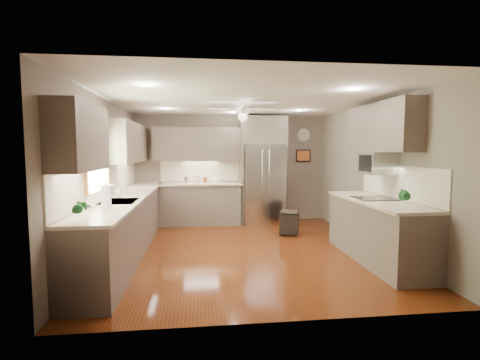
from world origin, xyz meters
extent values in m
plane|color=#431D09|center=(0.00, 0.00, 0.00)|extent=(5.00, 5.00, 0.00)
plane|color=white|center=(0.00, 0.00, 2.50)|extent=(5.00, 5.00, 0.00)
plane|color=#6B5F51|center=(0.00, 2.50, 1.25)|extent=(4.50, 0.00, 4.50)
plane|color=#6B5F51|center=(0.00, -2.50, 1.25)|extent=(4.50, 0.00, 4.50)
plane|color=#6B5F51|center=(-2.25, 0.00, 1.25)|extent=(0.00, 5.00, 5.00)
plane|color=#6B5F51|center=(2.25, 0.00, 1.25)|extent=(0.00, 5.00, 5.00)
cylinder|color=silver|center=(-1.06, 2.24, 1.01)|extent=(0.11, 0.11, 0.15)
cylinder|color=tan|center=(-0.79, 2.20, 1.03)|extent=(0.13, 0.13, 0.17)
cylinder|color=maroon|center=(-0.63, 2.22, 1.00)|extent=(0.10, 0.10, 0.13)
imported|color=white|center=(-2.06, 0.08, 1.02)|extent=(0.08, 0.09, 0.17)
imported|color=#1B5F25|center=(-1.96, -2.04, 1.10)|extent=(0.17, 0.12, 0.32)
imported|color=#1B5F25|center=(1.91, -1.51, 1.10)|extent=(0.21, 0.19, 0.32)
imported|color=tan|center=(-0.36, 2.22, 0.97)|extent=(0.24, 0.24, 0.05)
cube|color=brown|center=(-1.95, 0.15, 0.45)|extent=(0.60, 4.70, 0.90)
cube|color=beige|center=(-1.94, 0.15, 0.92)|extent=(0.65, 4.70, 0.04)
cube|color=beige|center=(-2.24, 0.15, 1.20)|extent=(0.02, 4.70, 0.50)
cube|color=brown|center=(-0.72, 2.20, 0.45)|extent=(1.85, 0.60, 0.90)
cube|color=beige|center=(-0.72, 2.19, 0.92)|extent=(1.85, 0.65, 0.04)
cube|color=beige|center=(-0.72, 2.49, 1.20)|extent=(1.85, 0.02, 0.50)
cube|color=brown|center=(-2.08, -1.60, 1.83)|extent=(0.33, 1.20, 0.75)
cube|color=brown|center=(-2.08, 1.30, 1.83)|extent=(0.33, 2.40, 0.75)
cube|color=brown|center=(-0.72, 2.33, 1.83)|extent=(2.15, 0.33, 0.75)
cube|color=brown|center=(2.08, -0.55, 2.03)|extent=(0.33, 1.70, 0.75)
cube|color=#BFF2B2|center=(-2.23, -0.50, 1.55)|extent=(0.01, 1.00, 0.80)
cube|color=olive|center=(-2.21, -0.50, 1.98)|extent=(0.05, 1.12, 0.06)
cube|color=olive|center=(-2.21, -0.50, 1.12)|extent=(0.05, 1.12, 0.06)
cube|color=olive|center=(-2.21, -1.03, 1.55)|extent=(0.05, 0.06, 0.80)
cube|color=olive|center=(-2.21, 0.03, 1.55)|extent=(0.05, 0.06, 0.80)
cube|color=silver|center=(-1.93, -0.50, 0.93)|extent=(0.50, 0.70, 0.03)
cube|color=#262626|center=(-1.93, -0.50, 0.89)|extent=(0.44, 0.62, 0.05)
cylinder|color=silver|center=(-2.13, -0.50, 1.05)|extent=(0.02, 0.02, 0.24)
cylinder|color=silver|center=(-2.07, -0.50, 1.17)|extent=(0.16, 0.02, 0.02)
cube|color=silver|center=(0.70, 2.14, 0.91)|extent=(0.92, 0.72, 1.82)
cube|color=black|center=(0.70, 1.80, 0.66)|extent=(0.88, 0.02, 0.02)
cube|color=black|center=(0.70, 1.79, 1.25)|extent=(0.01, 0.02, 1.00)
cylinder|color=silver|center=(0.62, 1.76, 1.25)|extent=(0.02, 0.02, 0.90)
cylinder|color=silver|center=(0.78, 1.76, 1.25)|extent=(0.02, 0.02, 0.90)
cube|color=brown|center=(0.70, 2.20, 2.14)|extent=(1.04, 0.60, 0.63)
cube|color=brown|center=(0.20, 2.20, 0.91)|extent=(0.06, 0.60, 1.82)
cube|color=brown|center=(1.20, 2.20, 0.91)|extent=(0.06, 0.60, 1.82)
cube|color=brown|center=(1.93, -0.80, 0.45)|extent=(0.65, 2.20, 0.90)
cube|color=beige|center=(1.91, -0.80, 0.92)|extent=(0.70, 2.20, 0.04)
cube|color=beige|center=(2.24, -0.80, 1.20)|extent=(0.02, 2.20, 0.50)
cube|color=black|center=(1.91, -0.70, 0.94)|extent=(0.56, 0.52, 0.01)
cube|color=silver|center=(2.03, -0.55, 1.48)|extent=(0.42, 0.55, 0.34)
cube|color=black|center=(1.82, -0.55, 1.48)|extent=(0.02, 0.40, 0.26)
cylinder|color=white|center=(0.00, 0.30, 2.46)|extent=(0.03, 0.03, 0.08)
cylinder|color=white|center=(0.00, 0.30, 2.36)|extent=(0.22, 0.22, 0.10)
sphere|color=white|center=(0.00, 0.30, 2.26)|extent=(0.16, 0.16, 0.16)
cube|color=white|center=(0.35, 0.30, 2.38)|extent=(0.48, 0.11, 0.01)
cube|color=white|center=(0.00, 0.65, 2.38)|extent=(0.11, 0.48, 0.01)
cube|color=white|center=(-0.35, 0.30, 2.38)|extent=(0.48, 0.11, 0.01)
cube|color=white|center=(0.00, -0.05, 2.38)|extent=(0.11, 0.48, 0.01)
cylinder|color=white|center=(-1.40, 1.30, 2.49)|extent=(0.14, 0.14, 0.01)
cylinder|color=white|center=(1.30, 1.30, 2.49)|extent=(0.14, 0.14, 0.01)
cylinder|color=white|center=(-1.40, -1.20, 2.49)|extent=(0.14, 0.14, 0.01)
cylinder|color=white|center=(1.30, -1.20, 2.49)|extent=(0.14, 0.14, 0.01)
cylinder|color=white|center=(0.00, 1.80, 2.49)|extent=(0.14, 0.14, 0.01)
cylinder|color=white|center=(1.75, 2.48, 2.05)|extent=(0.30, 0.03, 0.30)
cylinder|color=silver|center=(1.75, 2.47, 2.05)|extent=(0.29, 0.00, 0.29)
cube|color=black|center=(1.75, 2.48, 1.55)|extent=(0.36, 0.03, 0.30)
cube|color=#AA5022|center=(1.75, 2.46, 1.55)|extent=(0.30, 0.01, 0.24)
cube|color=black|center=(1.03, 0.97, 0.23)|extent=(0.46, 0.46, 0.40)
cube|color=black|center=(1.03, 0.97, 0.46)|extent=(0.44, 0.44, 0.03)
cylinder|color=white|center=(-1.95, -1.11, 1.08)|extent=(0.13, 0.13, 0.30)
cylinder|color=silver|center=(-1.95, -1.11, 1.09)|extent=(0.03, 0.03, 0.32)
camera|label=1|loc=(-0.75, -5.71, 1.68)|focal=26.00mm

